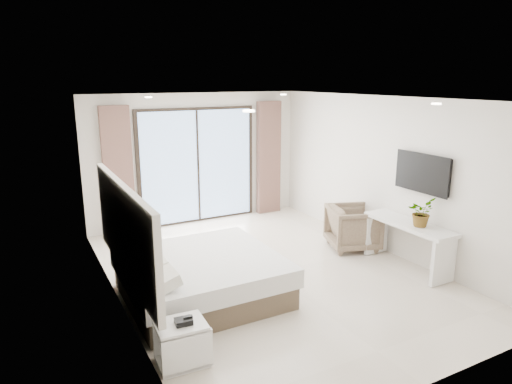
{
  "coord_description": "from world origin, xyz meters",
  "views": [
    {
      "loc": [
        -3.35,
        -5.78,
        2.99
      ],
      "look_at": [
        -0.04,
        0.4,
        1.23
      ],
      "focal_mm": 32.0,
      "sensor_mm": 36.0,
      "label": 1
    }
  ],
  "objects_px": {
    "nightstand": "(181,343)",
    "console_desk": "(408,235)",
    "armchair": "(353,225)",
    "bed": "(200,277)"
  },
  "relations": [
    {
      "from": "bed",
      "to": "nightstand",
      "type": "relative_size",
      "value": 3.82
    },
    {
      "from": "bed",
      "to": "console_desk",
      "type": "relative_size",
      "value": 1.33
    },
    {
      "from": "nightstand",
      "to": "console_desk",
      "type": "bearing_deg",
      "value": 13.64
    },
    {
      "from": "armchair",
      "to": "bed",
      "type": "bearing_deg",
      "value": 118.38
    },
    {
      "from": "console_desk",
      "to": "armchair",
      "type": "bearing_deg",
      "value": 99.8
    },
    {
      "from": "nightstand",
      "to": "armchair",
      "type": "bearing_deg",
      "value": 28.79
    },
    {
      "from": "bed",
      "to": "nightstand",
      "type": "xyz_separation_m",
      "value": [
        -0.74,
        -1.34,
        -0.07
      ]
    },
    {
      "from": "nightstand",
      "to": "armchair",
      "type": "height_order",
      "value": "armchair"
    },
    {
      "from": "console_desk",
      "to": "bed",
      "type": "bearing_deg",
      "value": 169.6
    },
    {
      "from": "bed",
      "to": "console_desk",
      "type": "xyz_separation_m",
      "value": [
        3.31,
        -0.61,
        0.26
      ]
    }
  ]
}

